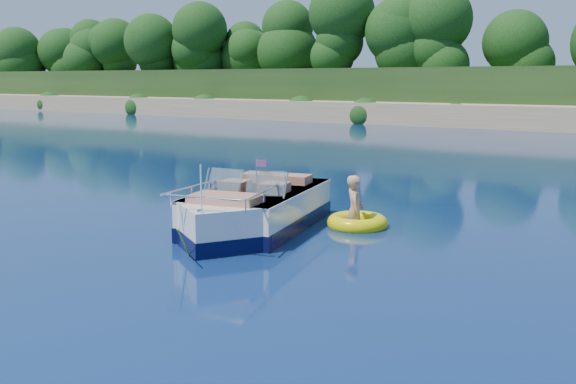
% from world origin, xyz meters
% --- Properties ---
extents(ground, '(160.00, 160.00, 0.00)m').
position_xyz_m(ground, '(0.00, 0.00, 0.00)').
color(ground, '#091742').
rests_on(ground, ground).
extents(motorboat, '(2.81, 5.63, 1.90)m').
position_xyz_m(motorboat, '(-1.16, 3.66, 0.37)').
color(motorboat, white).
rests_on(motorboat, ground).
extents(tow_tube, '(1.68, 1.68, 0.35)m').
position_xyz_m(tow_tube, '(0.50, 5.23, 0.09)').
color(tow_tube, yellow).
rests_on(tow_tube, ground).
extents(boy, '(0.76, 0.92, 1.67)m').
position_xyz_m(boy, '(0.43, 5.23, 0.00)').
color(boy, tan).
rests_on(boy, ground).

